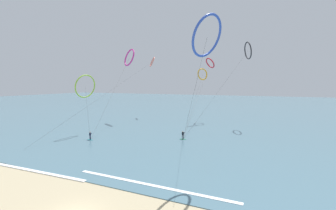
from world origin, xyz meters
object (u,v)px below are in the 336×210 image
kite_crimson (210,63)px  kite_cobalt (207,36)px  kite_charcoal (248,51)px  kite_amber (202,74)px  kite_lime (85,86)px  kite_magenta (129,57)px  surfer_teal (90,136)px  surfer_emerald (183,136)px  kite_coral (152,62)px

kite_crimson → kite_cobalt: kite_cobalt is taller
kite_charcoal → kite_amber: bearing=63.4°
kite_amber → kite_lime: bearing=179.5°
kite_magenta → kite_charcoal: bearing=38.6°
kite_amber → kite_cobalt: kite_cobalt is taller
surfer_teal → kite_lime: 11.58m
kite_crimson → kite_magenta: kite_magenta is taller
surfer_emerald → kite_lime: 23.87m
kite_crimson → kite_magenta: size_ratio=1.09×
kite_crimson → kite_coral: kite_coral is taller
surfer_teal → kite_lime: (-4.60, 3.96, 9.87)m
kite_amber → kite_coral: size_ratio=0.48×
kite_crimson → kite_charcoal: size_ratio=1.24×
kite_charcoal → kite_coral: (-31.52, 6.91, -1.05)m
kite_crimson → kite_lime: size_ratio=2.12×
surfer_emerald → kite_charcoal: bearing=7.2°
kite_crimson → kite_cobalt: 42.91m
surfer_emerald → kite_cobalt: kite_cobalt is taller
kite_lime → kite_coral: bearing=-171.3°
kite_lime → kite_magenta: 21.39m
kite_amber → kite_charcoal: (12.08, -0.59, 5.85)m
surfer_emerald → kite_coral: (-21.08, 27.30, 17.91)m
kite_lime → kite_charcoal: bearing=136.6°
kite_crimson → kite_coral: 20.51m
surfer_teal → kite_lime: size_ratio=0.13×
kite_lime → kite_crimson: bearing=154.6°
kite_coral → kite_magenta: 11.70m
kite_coral → kite_cobalt: bearing=-2.7°
surfer_teal → kite_magenta: (-5.90, 23.59, 18.25)m
kite_amber → kite_magenta: 22.29m
surfer_emerald → kite_lime: (-21.38, -3.91, 9.87)m
surfer_teal → surfer_emerald: size_ratio=1.00×
kite_crimson → surfer_teal: bearing=108.5°
kite_crimson → kite_coral: bearing=40.4°
kite_cobalt → surfer_teal: bearing=-86.8°
surfer_emerald → kite_amber: bearing=38.8°
kite_amber → kite_crimson: bearing=26.9°
kite_crimson → surfer_emerald: bearing=135.4°
kite_amber → kite_lime: size_ratio=1.70×
kite_cobalt → kite_amber: bearing=-143.8°
kite_lime → kite_amber: bearing=150.8°
kite_lime → kite_charcoal: 41.06m
kite_cobalt → kite_lime: bearing=-91.1°
surfer_teal → kite_coral: kite_coral is taller
kite_cobalt → kite_magenta: size_ratio=0.74×
kite_magenta → surfer_emerald: bearing=-4.1°
surfer_teal → kite_lime: kite_lime is taller
kite_charcoal → kite_magenta: size_ratio=0.88×
kite_charcoal → kite_coral: kite_charcoal is taller
surfer_teal → kite_magenta: size_ratio=0.07×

